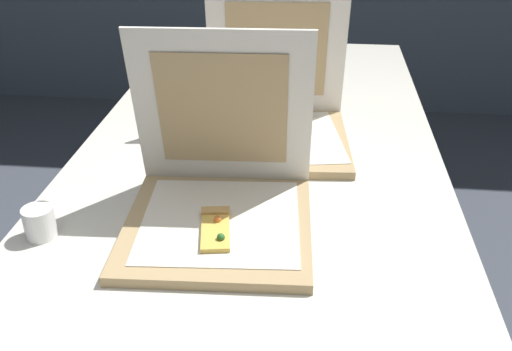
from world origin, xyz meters
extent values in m
cube|color=silver|center=(0.00, 0.61, 0.73)|extent=(0.95, 2.22, 0.03)
cylinder|color=#38383D|center=(-0.41, 1.65, 0.36)|extent=(0.04, 0.04, 0.71)
cylinder|color=#38383D|center=(0.41, 1.65, 0.36)|extent=(0.04, 0.04, 0.71)
cube|color=tan|center=(-0.05, 0.30, 0.75)|extent=(0.40, 0.40, 0.02)
cube|color=silver|center=(-0.04, 0.31, 0.77)|extent=(0.35, 0.35, 0.00)
cube|color=silver|center=(-0.05, 0.45, 0.95)|extent=(0.39, 0.11, 0.38)
cube|color=tan|center=(-0.05, 0.45, 0.95)|extent=(0.28, 0.08, 0.27)
cube|color=#E5B74C|center=(-0.04, 0.26, 0.77)|extent=(0.08, 0.14, 0.01)
cube|color=tan|center=(-0.05, 0.33, 0.77)|extent=(0.06, 0.03, 0.02)
sphere|color=#2D6628|center=(-0.03, 0.23, 0.78)|extent=(0.02, 0.02, 0.02)
sphere|color=orange|center=(-0.04, 0.29, 0.78)|extent=(0.02, 0.02, 0.02)
cube|color=tan|center=(0.04, 0.73, 0.75)|extent=(0.41, 0.41, 0.02)
cube|color=silver|center=(0.05, 0.73, 0.77)|extent=(0.38, 0.38, 0.00)
cube|color=silver|center=(0.03, 0.89, 0.95)|extent=(0.39, 0.10, 0.38)
cube|color=tan|center=(0.03, 0.88, 0.96)|extent=(0.28, 0.07, 0.27)
cube|color=#E0B266|center=(0.06, 0.71, 0.77)|extent=(0.12, 0.14, 0.01)
cube|color=tan|center=(0.03, 0.76, 0.77)|extent=(0.07, 0.05, 0.02)
sphere|color=orange|center=(0.04, 0.72, 0.78)|extent=(0.02, 0.02, 0.02)
cylinder|color=white|center=(-0.21, 0.96, 0.78)|extent=(0.06, 0.06, 0.07)
cylinder|color=white|center=(-0.40, 0.25, 0.78)|extent=(0.06, 0.06, 0.07)
camera|label=1|loc=(0.14, -0.69, 1.43)|focal=41.00mm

